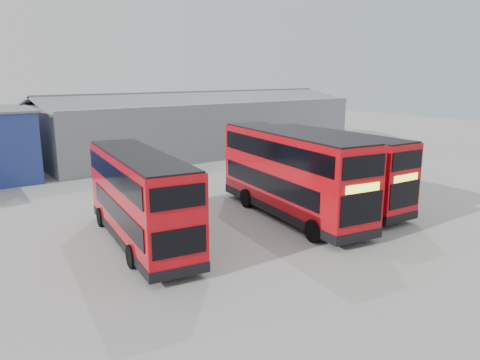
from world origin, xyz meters
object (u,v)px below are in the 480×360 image
at_px(double_decker_right, 333,169).
at_px(double_decker_centre, 292,175).
at_px(maintenance_shed, 196,125).
at_px(single_decker_blue, 321,160).
at_px(double_decker_left, 140,200).

bearing_deg(double_decker_right, double_decker_centre, -171.64).
relative_size(maintenance_shed, single_decker_blue, 3.04).
bearing_deg(double_decker_right, maintenance_shed, 83.54).
bearing_deg(double_decker_right, double_decker_left, -179.85).
bearing_deg(single_decker_blue, double_decker_right, 61.25).
bearing_deg(double_decker_left, double_decker_centre, -178.20).
distance_m(double_decker_centre, single_decker_blue, 10.34).
bearing_deg(single_decker_blue, double_decker_centre, 47.47).
bearing_deg(single_decker_blue, maintenance_shed, -73.84).
bearing_deg(double_decker_centre, double_decker_left, -177.91).
bearing_deg(double_decker_left, double_decker_right, -174.75).
bearing_deg(maintenance_shed, double_decker_left, -126.33).
height_order(maintenance_shed, single_decker_blue, maintenance_shed).
bearing_deg(double_decker_right, single_decker_blue, 52.54).
distance_m(maintenance_shed, double_decker_centre, 23.09).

